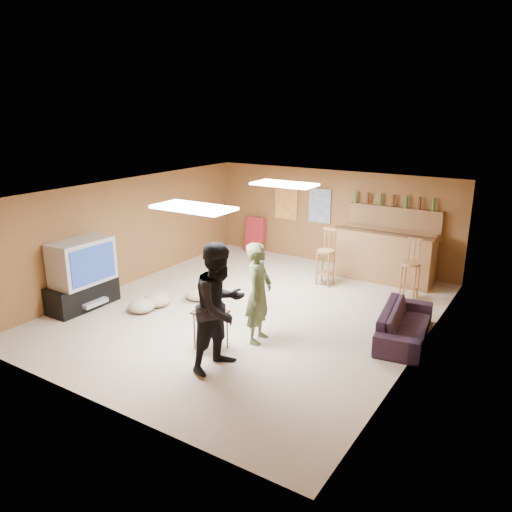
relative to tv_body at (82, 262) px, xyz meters
The scene contains 32 objects.
ground 3.18m from the tv_body, 29.51° to the left, with size 7.00×7.00×0.00m, color tan.
ceiling 3.31m from the tv_body, 29.51° to the left, with size 6.00×7.00×0.02m, color silver.
wall_back 5.66m from the tv_body, 62.08° to the left, with size 6.00×0.02×2.20m, color brown.
wall_front 3.33m from the tv_body, 37.04° to the right, with size 6.00×0.02×2.20m, color brown.
wall_left 1.55m from the tv_body, 103.13° to the left, with size 0.02×7.00×2.20m, color brown.
wall_right 5.85m from the tv_body, 14.87° to the left, with size 0.02×7.00×2.20m, color brown.
tv_stand 0.65m from the tv_body, behind, with size 0.55×1.30×0.50m, color black.
dvd_box 0.76m from the tv_body, ahead, with size 0.35×0.50×0.08m, color #B2B2B7.
tv_body is the anchor object (origin of this frame).
tv_screen 0.31m from the tv_body, ahead, with size 0.02×0.95×0.65m, color navy.
bar_counter 6.09m from the tv_body, 47.00° to the left, with size 2.00×0.60×1.10m, color brown.
bar_lip 5.91m from the tv_body, 45.34° to the left, with size 2.10×0.12×0.05m, color #392112.
bar_shelf 6.45m from the tv_body, 49.74° to the left, with size 2.00×0.18×0.05m, color brown.
bar_backing 6.44m from the tv_body, 49.85° to the left, with size 2.00×0.14×0.60m, color brown.
poster_left 5.19m from the tv_body, 73.70° to the left, with size 0.60×0.03×0.85m, color #BF3F26.
poster_right 5.51m from the tv_body, 64.65° to the left, with size 0.55×0.03×0.80m, color #334C99.
folding_chair_stack 4.86m from the tv_body, 82.29° to the left, with size 0.50×0.14×0.90m, color maroon.
ceiling_panel_front 2.94m from the tv_body, ahead, with size 1.20×0.60×0.04m, color white.
ceiling_panel_back 3.99m from the tv_body, 45.54° to the left, with size 1.20×0.60×0.04m, color white.
person_olive 3.46m from the tv_body, ahead, with size 0.59×0.39×1.61m, color #4B5732.
person_black 3.43m from the tv_body, ahead, with size 0.90×0.70×1.85m, color black.
sofa 5.71m from the tv_body, 19.43° to the left, with size 1.77×0.69×0.52m, color black.
tray_table 3.00m from the tv_body, ahead, with size 0.48×0.38×0.62m, color #392112.
cup_red_near 2.81m from the tv_body, ahead, with size 0.07×0.07×0.10m, color red.
cup_red_far 3.03m from the tv_body, ahead, with size 0.08×0.08×0.12m, color red.
cup_blue 3.10m from the tv_body, ahead, with size 0.08×0.08×0.11m, color navy.
bar_stool_left 4.77m from the tv_body, 47.94° to the left, with size 0.36×0.36×1.15m, color brown, non-canonical shape.
bar_stool_right 6.12m from the tv_body, 36.59° to the left, with size 0.40×0.40×1.27m, color brown, non-canonical shape.
cushion_near_tv 1.52m from the tv_body, 36.71° to the left, with size 0.51×0.51×0.23m, color tan.
cushion_mid 2.22m from the tv_body, 44.06° to the left, with size 0.48×0.48×0.22m, color tan.
cushion_far 1.34m from the tv_body, 23.03° to the left, with size 0.49×0.49×0.22m, color tan.
bottle_row 6.41m from the tv_body, 50.03° to the left, with size 1.76×0.08×0.26m, color #3F7233, non-canonical shape.
Camera 1 is at (4.61, -7.06, 3.59)m, focal length 35.00 mm.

